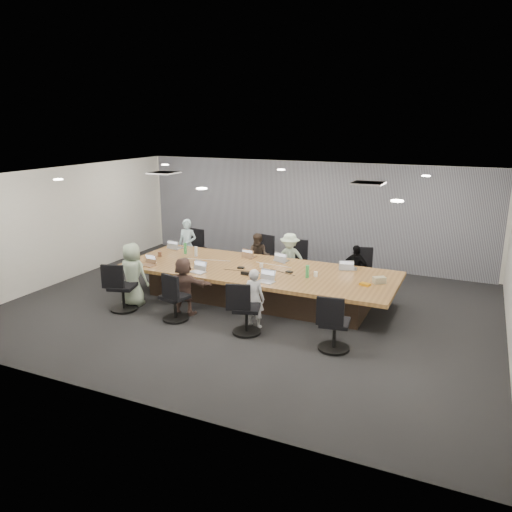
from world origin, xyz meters
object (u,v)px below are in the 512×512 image
at_px(chair_2, 295,265).
at_px(bottle_green_right, 307,272).
at_px(laptop_5, 198,272).
at_px(bottle_clear, 196,251).
at_px(laptop_4, 148,265).
at_px(chair_1, 264,260).
at_px(laptop_2, 281,260).
at_px(conference_table, 258,283).
at_px(laptop_0, 176,248).
at_px(mug_brown, 160,254).
at_px(person_1, 259,257).
at_px(bottle_green_left, 185,248).
at_px(chair_5, 175,301).
at_px(person_3, 355,270).
at_px(stapler, 245,273).
at_px(chair_4, 123,291).
at_px(canvas_bag, 379,280).
at_px(laptop_1, 249,256).
at_px(person_2, 290,259).
at_px(chair_7, 335,327).
at_px(person_0, 188,245).
at_px(chair_0, 195,252).
at_px(laptop_3, 350,269).
at_px(snack_packet, 365,284).
at_px(person_6, 254,298).
at_px(person_5, 184,286).
at_px(chair_3, 358,273).
at_px(chair_6, 247,312).
at_px(laptop_6, 266,282).
at_px(person_4, 133,274).

xyz_separation_m(chair_2, bottle_green_right, (0.96, -1.87, 0.47)).
height_order(laptop_5, bottle_clear, bottle_clear).
bearing_deg(laptop_4, chair_1, 62.98).
relative_size(chair_1, laptop_2, 2.73).
height_order(conference_table, laptop_5, laptop_5).
relative_size(laptop_0, mug_brown, 3.02).
height_order(person_1, bottle_green_left, person_1).
bearing_deg(mug_brown, chair_5, -47.88).
bearing_deg(bottle_green_right, chair_1, 133.48).
xyz_separation_m(person_3, laptop_4, (-4.17, -2.15, 0.17)).
relative_size(chair_2, laptop_5, 2.51).
height_order(chair_2, stapler, stapler).
height_order(chair_4, bottle_green_right, bottle_green_right).
xyz_separation_m(chair_1, canvas_bag, (3.20, -1.62, 0.37)).
xyz_separation_m(person_3, laptop_5, (-2.88, -2.15, 0.17)).
distance_m(laptop_1, stapler, 1.44).
bearing_deg(person_2, chair_7, -65.44).
relative_size(chair_5, person_0, 0.59).
bearing_deg(chair_7, chair_2, 112.13).
distance_m(chair_0, person_2, 2.91).
bearing_deg(chair_4, person_3, 19.68).
bearing_deg(chair_0, laptop_2, 172.07).
xyz_separation_m(person_1, canvas_bag, (3.20, -1.27, 0.21)).
height_order(laptop_3, bottle_clear, bottle_clear).
bearing_deg(snack_packet, person_6, -147.67).
bearing_deg(laptop_5, person_1, 86.40).
bearing_deg(person_5, canvas_bag, -167.53).
bearing_deg(person_5, chair_3, -142.17).
distance_m(chair_3, mug_brown, 4.73).
relative_size(person_6, canvas_bag, 4.87).
height_order(laptop_0, laptop_4, same).
height_order(laptop_3, person_6, person_6).
xyz_separation_m(chair_1, person_2, (0.82, -0.35, 0.20)).
bearing_deg(person_1, person_6, -80.69).
bearing_deg(chair_4, laptop_4, 73.48).
distance_m(person_3, person_6, 3.00).
distance_m(chair_1, chair_7, 4.41).
bearing_deg(laptop_5, laptop_3, 37.57).
relative_size(chair_6, person_5, 0.69).
bearing_deg(canvas_bag, person_3, 121.44).
height_order(conference_table, laptop_6, laptop_6).
bearing_deg(chair_3, person_5, 29.33).
relative_size(chair_1, laptop_0, 2.54).
height_order(conference_table, person_2, person_2).
bearing_deg(chair_7, person_1, 124.46).
distance_m(person_6, bottle_green_left, 3.22).
height_order(laptop_3, person_4, person_4).
relative_size(chair_0, laptop_5, 2.58).
distance_m(conference_table, chair_1, 1.80).
relative_size(chair_4, person_1, 0.73).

